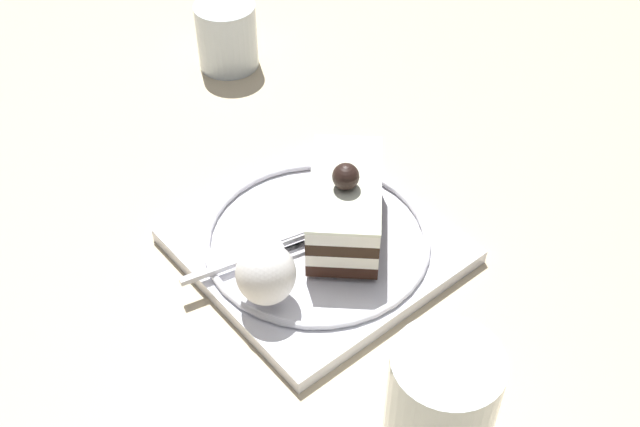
# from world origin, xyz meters

# --- Properties ---
(ground_plane) EXTENTS (2.40, 2.40, 0.00)m
(ground_plane) POSITION_xyz_m (0.00, 0.00, 0.00)
(ground_plane) COLOR #C6B38E
(dessert_plate) EXTENTS (0.21, 0.21, 0.02)m
(dessert_plate) POSITION_xyz_m (-0.00, -0.02, 0.01)
(dessert_plate) COLOR white
(dessert_plate) RESTS_ON ground_plane
(cake_slice) EXTENTS (0.13, 0.13, 0.08)m
(cake_slice) POSITION_xyz_m (-0.01, -0.05, 0.05)
(cake_slice) COLOR black
(cake_slice) RESTS_ON dessert_plate
(whipped_cream_dollop) EXTENTS (0.05, 0.05, 0.05)m
(whipped_cream_dollop) POSITION_xyz_m (-0.03, 0.05, 0.05)
(whipped_cream_dollop) COLOR white
(whipped_cream_dollop) RESTS_ON dessert_plate
(fork) EXTENTS (0.04, 0.12, 0.00)m
(fork) POSITION_xyz_m (0.01, 0.04, 0.02)
(fork) COLOR silver
(fork) RESTS_ON dessert_plate
(drink_glass_near) EXTENTS (0.07, 0.07, 0.08)m
(drink_glass_near) POSITION_xyz_m (0.30, -0.14, 0.03)
(drink_glass_near) COLOR silver
(drink_glass_near) RESTS_ON ground_plane
(drink_glass_far) EXTENTS (0.07, 0.07, 0.12)m
(drink_glass_far) POSITION_xyz_m (-0.20, 0.04, 0.05)
(drink_glass_far) COLOR white
(drink_glass_far) RESTS_ON ground_plane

